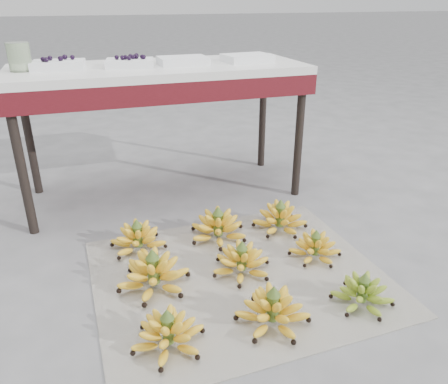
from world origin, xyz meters
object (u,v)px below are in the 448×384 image
object	(u,v)px
glass_jar	(19,57)
tray_far_left	(58,64)
tray_far_right	(247,58)
bunch_front_right	(362,293)
bunch_back_center	(218,227)
bunch_back_right	(280,219)
vendor_table	(160,81)
newspaper_mat	(239,276)
bunch_mid_center	(242,262)
bunch_back_left	(138,239)
bunch_mid_right	(315,248)
tray_left	(130,62)
bunch_front_left	(168,333)
bunch_front_center	(273,311)
tray_right	(183,61)
bunch_mid_left	(154,274)

from	to	relation	value
glass_jar	tray_far_left	bearing A→B (deg)	5.23
tray_far_right	bunch_front_right	bearing A→B (deg)	-89.97
bunch_back_center	bunch_back_right	size ratio (longest dim) A/B	0.95
glass_jar	vendor_table	bearing A→B (deg)	-0.83
newspaper_mat	bunch_back_center	bearing A→B (deg)	87.70
bunch_front_right	bunch_mid_center	size ratio (longest dim) A/B	1.15
newspaper_mat	tray_far_right	world-z (taller)	tray_far_right
bunch_front_right	glass_jar	xyz separation A→B (m)	(-1.23, 1.35, 0.80)
bunch_front_right	vendor_table	distance (m)	1.57
bunch_back_left	vendor_table	bearing A→B (deg)	53.84
bunch_mid_right	tray_far_left	xyz separation A→B (m)	(-1.05, 1.00, 0.76)
bunch_mid_right	vendor_table	size ratio (longest dim) A/B	0.18
bunch_back_center	tray_left	bearing A→B (deg)	122.02
bunch_front_left	bunch_back_right	world-z (taller)	bunch_back_right
bunch_back_center	glass_jar	bearing A→B (deg)	149.20
newspaper_mat	bunch_back_right	size ratio (longest dim) A/B	3.56
bunch_back_center	bunch_front_center	bearing A→B (deg)	-83.03
bunch_back_center	tray_far_right	distance (m)	1.04
vendor_table	tray_right	size ratio (longest dim) A/B	6.02
newspaper_mat	tray_far_right	bearing A→B (deg)	67.48
bunch_front_center	tray_far_right	bearing A→B (deg)	51.55
bunch_front_right	bunch_mid_right	distance (m)	0.37
bunch_front_right	tray_far_left	bearing A→B (deg)	106.64
vendor_table	bunch_front_center	bearing A→B (deg)	-84.36
tray_far_right	vendor_table	bearing A→B (deg)	175.99
bunch_mid_center	glass_jar	bearing A→B (deg)	129.17
bunch_back_right	glass_jar	size ratio (longest dim) A/B	2.48
bunch_mid_left	bunch_back_left	bearing A→B (deg)	93.67
bunch_mid_right	bunch_mid_center	bearing A→B (deg)	168.18
tray_left	glass_jar	distance (m)	0.56
tray_right	tray_far_right	xyz separation A→B (m)	(0.39, -0.01, 0.00)
bunch_back_center	glass_jar	xyz separation A→B (m)	(-0.85, 0.66, 0.79)
bunch_front_left	bunch_front_center	size ratio (longest dim) A/B	0.74
bunch_front_left	bunch_front_right	distance (m)	0.79
bunch_front_center	bunch_back_left	size ratio (longest dim) A/B	1.12
bunch_front_left	bunch_back_center	xyz separation A→B (m)	(0.40, 0.67, 0.01)
bunch_mid_right	tray_far_left	size ratio (longest dim) A/B	1.02
bunch_front_right	bunch_mid_left	size ratio (longest dim) A/B	1.02
bunch_front_center	tray_left	size ratio (longest dim) A/B	1.29
bunch_back_center	tray_far_right	size ratio (longest dim) A/B	1.15
bunch_front_center	bunch_back_center	size ratio (longest dim) A/B	1.10
bunch_back_center	bunch_back_right	world-z (taller)	bunch_back_center
bunch_back_left	tray_left	world-z (taller)	tray_left
bunch_front_left	bunch_back_right	size ratio (longest dim) A/B	0.77
bunch_mid_center	tray_far_right	distance (m)	1.26
bunch_front_right	tray_right	distance (m)	1.56
bunch_front_left	bunch_front_right	bearing A→B (deg)	0.07
tray_far_right	bunch_mid_center	bearing A→B (deg)	-111.96
bunch_back_center	bunch_back_right	distance (m)	0.34
bunch_back_right	tray_far_right	bearing A→B (deg)	70.12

